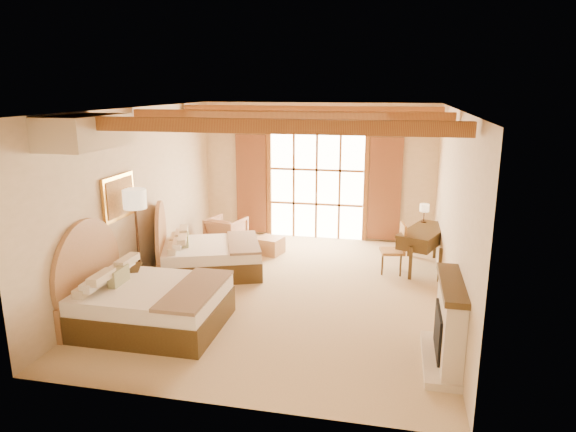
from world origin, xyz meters
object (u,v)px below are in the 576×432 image
(nightstand, at_px, (125,286))
(armchair, at_px, (226,232))
(bed_near, at_px, (141,299))
(bed_far, at_px, (203,253))
(desk, at_px, (424,247))

(nightstand, xyz_separation_m, armchair, (0.63, 3.38, 0.02))
(bed_near, relative_size, nightstand, 3.29)
(bed_far, relative_size, desk, 1.47)
(bed_near, bearing_deg, nightstand, 134.43)
(nightstand, distance_m, armchair, 3.43)
(bed_near, height_order, nightstand, bed_near)
(bed_near, height_order, desk, bed_near)
(armchair, bearing_deg, bed_near, 104.52)
(desk, bearing_deg, nightstand, -127.70)
(desk, bearing_deg, bed_far, -142.84)
(bed_near, relative_size, desk, 1.31)
(bed_far, bearing_deg, desk, -5.32)
(bed_far, bearing_deg, armchair, 72.11)
(armchair, xyz_separation_m, desk, (4.32, -0.48, 0.08))
(armchair, height_order, desk, desk)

